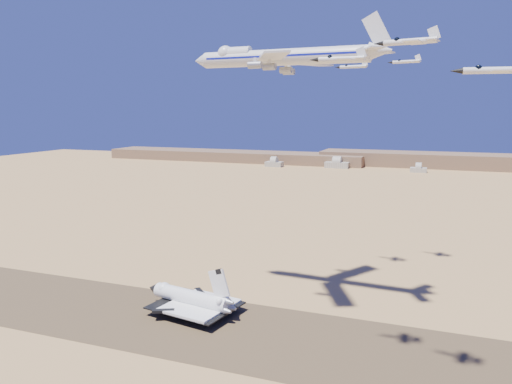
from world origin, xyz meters
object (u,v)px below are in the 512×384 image
(carrier_747, at_px, (277,57))
(chase_jet_c, at_px, (492,70))
(crew_a, at_px, (198,319))
(crew_b, at_px, (202,321))
(chase_jet_b, at_px, (409,41))
(chase_jet_e, at_px, (405,62))
(crew_c, at_px, (197,319))
(shuttle, at_px, (191,299))
(chase_jet_d, at_px, (352,67))
(chase_jet_a, at_px, (340,59))

(carrier_747, height_order, chase_jet_c, carrier_747)
(crew_a, xyz_separation_m, crew_b, (2.18, -1.29, -0.00))
(chase_jet_b, relative_size, chase_jet_e, 1.02)
(carrier_747, distance_m, chase_jet_b, 72.29)
(crew_c, distance_m, chase_jet_b, 116.48)
(carrier_747, bearing_deg, shuttle, -141.44)
(chase_jet_b, bearing_deg, crew_c, 169.70)
(crew_b, bearing_deg, chase_jet_c, -120.90)
(shuttle, relative_size, chase_jet_d, 2.71)
(carrier_747, bearing_deg, crew_c, -126.31)
(shuttle, distance_m, carrier_747, 93.81)
(carrier_747, relative_size, chase_jet_c, 5.32)
(chase_jet_a, xyz_separation_m, chase_jet_c, (33.76, -24.23, -5.38))
(shuttle, distance_m, crew_c, 9.72)
(chase_jet_b, bearing_deg, chase_jet_d, 118.08)
(carrier_747, xyz_separation_m, chase_jet_c, (65.47, -69.47, -11.04))
(chase_jet_a, bearing_deg, crew_a, 156.41)
(crew_c, relative_size, chase_jet_e, 0.11)
(crew_c, bearing_deg, crew_a, -88.86)
(chase_jet_b, xyz_separation_m, chase_jet_c, (16.56, -16.32, -7.93))
(crew_b, height_order, chase_jet_d, chase_jet_d)
(crew_b, xyz_separation_m, chase_jet_d, (37.91, 69.66, 91.61))
(crew_a, distance_m, chase_jet_a, 103.01)
(shuttle, bearing_deg, carrier_747, 45.69)
(crew_c, xyz_separation_m, chase_jet_c, (86.54, -43.69, 81.07))
(crew_b, bearing_deg, shuttle, 44.36)
(chase_jet_b, distance_m, chase_jet_c, 24.57)
(crew_b, xyz_separation_m, chase_jet_e, (58.30, 85.50, 94.38))
(carrier_747, height_order, chase_jet_d, carrier_747)
(carrier_747, height_order, chase_jet_e, carrier_747)
(crew_c, bearing_deg, chase_jet_a, -153.88)
(chase_jet_b, bearing_deg, carrier_747, 143.68)
(crew_c, bearing_deg, crew_b, -151.77)
(crew_a, bearing_deg, chase_jet_b, -136.11)
(carrier_747, xyz_separation_m, crew_b, (-18.45, -26.64, -92.13))
(shuttle, height_order, carrier_747, carrier_747)
(chase_jet_c, bearing_deg, chase_jet_a, 137.66)
(shuttle, bearing_deg, crew_c, -39.00)
(shuttle, xyz_separation_m, carrier_747, (26.79, 19.19, 87.84))
(chase_jet_c, height_order, chase_jet_d, chase_jet_d)
(shuttle, bearing_deg, chase_jet_b, -14.10)
(carrier_747, height_order, chase_jet_b, carrier_747)
(chase_jet_a, relative_size, chase_jet_c, 1.05)
(crew_a, relative_size, chase_jet_a, 0.11)
(carrier_747, relative_size, chase_jet_b, 4.92)
(shuttle, xyz_separation_m, crew_c, (5.72, -6.59, -4.28))
(shuttle, bearing_deg, chase_jet_a, -13.94)
(carrier_747, relative_size, crew_c, 43.81)
(chase_jet_d, bearing_deg, chase_jet_a, -75.81)
(shuttle, bearing_deg, chase_jet_c, -18.52)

